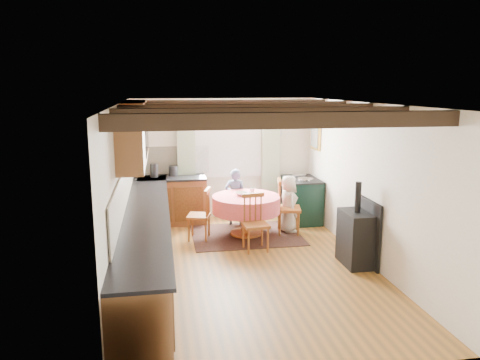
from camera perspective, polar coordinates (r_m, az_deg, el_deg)
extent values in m
cube|color=#A36B29|center=(7.09, 1.13, -10.43)|extent=(3.60, 5.50, 0.00)
cube|color=white|center=(6.59, 1.21, 9.33)|extent=(3.60, 5.50, 0.00)
cube|color=silver|center=(9.41, -2.04, 2.63)|extent=(3.60, 0.00, 2.40)
cube|color=silver|center=(4.18, 8.50, -8.91)|extent=(3.60, 0.00, 2.40)
cube|color=silver|center=(6.64, -14.27, -1.46)|extent=(0.00, 5.50, 2.40)
cube|color=silver|center=(7.29, 15.19, -0.36)|extent=(0.00, 5.50, 2.40)
cube|color=black|center=(4.65, 5.99, 7.27)|extent=(3.60, 0.16, 0.16)
cube|color=black|center=(5.61, 3.19, 8.03)|extent=(3.60, 0.16, 0.16)
cube|color=black|center=(6.59, 1.21, 8.55)|extent=(3.60, 0.16, 0.16)
cube|color=black|center=(7.57, -0.26, 8.93)|extent=(3.60, 0.16, 0.16)
cube|color=black|center=(8.56, -1.40, 9.23)|extent=(3.60, 0.16, 0.16)
cube|color=beige|center=(6.93, -13.93, -0.91)|extent=(0.02, 4.50, 0.55)
cube|color=beige|center=(9.31, -8.14, 2.42)|extent=(1.40, 0.02, 0.55)
cube|color=brown|center=(6.83, -11.42, -7.61)|extent=(0.60, 5.30, 0.88)
cube|color=brown|center=(9.18, -8.26, -2.55)|extent=(1.30, 0.60, 0.88)
cube|color=black|center=(6.69, -11.40, -3.88)|extent=(0.64, 5.30, 0.04)
cube|color=black|center=(9.06, -8.34, 0.25)|extent=(1.30, 0.64, 0.04)
cube|color=brown|center=(7.70, -12.63, 6.01)|extent=(0.34, 1.80, 0.90)
cube|color=brown|center=(6.21, -13.22, 4.28)|extent=(0.34, 0.90, 0.70)
cube|color=white|center=(9.35, -1.44, 5.05)|extent=(1.34, 0.03, 1.54)
cube|color=white|center=(9.36, -1.44, 5.06)|extent=(1.20, 0.01, 1.40)
cube|color=#959E81|center=(9.25, -6.56, 1.78)|extent=(0.35, 0.10, 2.10)
cube|color=#959E81|center=(9.50, 3.73, 2.09)|extent=(0.35, 0.10, 2.10)
cylinder|color=black|center=(9.22, -1.38, 8.70)|extent=(2.00, 0.03, 0.03)
cube|color=gold|center=(9.32, 9.22, 5.50)|extent=(0.04, 0.50, 0.60)
cylinder|color=silver|center=(9.51, 4.27, 5.74)|extent=(0.30, 0.02, 0.30)
cube|color=black|center=(8.45, 0.75, -6.73)|extent=(1.92, 1.50, 0.01)
imported|color=#455777|center=(8.92, -0.57, -2.11)|extent=(0.46, 0.37, 1.10)
imported|color=beige|center=(8.56, 5.92, -2.92)|extent=(0.35, 0.53, 1.05)
imported|color=silver|center=(8.30, 0.21, -1.69)|extent=(0.30, 0.30, 0.06)
imported|color=silver|center=(8.24, 0.81, -1.79)|extent=(0.24, 0.24, 0.05)
imported|color=silver|center=(8.47, 1.50, -1.31)|extent=(0.11, 0.11, 0.09)
cylinder|color=#262628|center=(9.07, -10.45, 1.17)|extent=(0.15, 0.15, 0.26)
cylinder|color=#262628|center=(9.15, -8.17, 1.12)|extent=(0.18, 0.18, 0.20)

